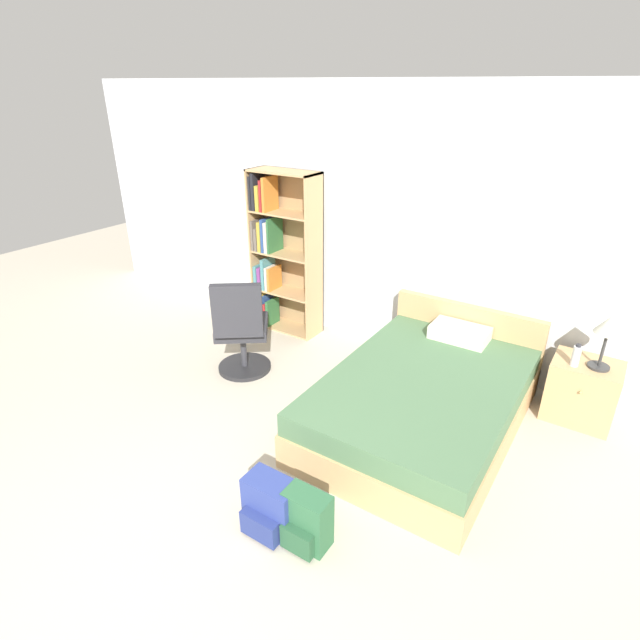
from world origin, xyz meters
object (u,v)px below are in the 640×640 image
Objects in this scene: nightstand at (582,391)px; water_bottle at (576,356)px; bed at (426,398)px; office_chair at (241,331)px; table_lamp at (609,328)px; bookshelf at (278,253)px; backpack_blue at (271,506)px; backpack_green at (306,521)px.

nightstand is 2.76× the size of water_bottle.
office_chair is (-1.76, -0.23, 0.22)m from bed.
table_lamp is 0.31m from water_bottle.
table_lamp is (2.87, 0.98, 0.41)m from office_chair.
bed is (2.11, -0.81, -0.63)m from bookshelf.
table_lamp is (3.22, -0.07, -0.01)m from bookshelf.
backpack_blue is at bearing -121.55° from nightstand.
bookshelf is 3.90× the size of table_lamp.
bed reaches higher than nightstand.
backpack_blue is (-0.38, -1.55, -0.07)m from bed.
bed reaches higher than backpack_green.
water_bottle reaches higher than backpack_green.
bookshelf reaches higher than backpack_green.
water_bottle is 2.62m from backpack_blue.
table_lamp is at bearing 18.76° from office_chair.
water_bottle is (-0.10, -0.10, 0.35)m from nightstand.
table_lamp is at bearing -1.25° from bookshelf.
bed is 4.59× the size of table_lamp.
backpack_blue is at bearing -43.62° from office_chair.
water_bottle is at bearing -156.96° from table_lamp.
bed is 1.30m from nightstand.
bookshelf is at bearing 158.92° from bed.
nightstand is at bearing 36.44° from bed.
bed is 1.53m from backpack_green.
bed is at bearing 85.22° from backpack_green.
backpack_green is (-1.08, -2.19, -0.43)m from water_bottle.
backpack_green is (-1.18, -2.30, -0.08)m from nightstand.
water_bottle is at bearing 63.86° from backpack_green.
bookshelf reaches higher than table_lamp.
office_chair is 2.70× the size of backpack_blue.
water_bottle is (-0.17, -0.07, -0.26)m from table_lamp.
nightstand is at bearing 19.76° from office_chair.
table_lamp is at bearing 23.04° from water_bottle.
table_lamp reaches higher than water_bottle.
water_bottle is at bearing 18.49° from office_chair.
backpack_green reaches higher than backpack_blue.
office_chair reaches higher than nightstand.
nightstand is at bearing 154.96° from table_lamp.
bookshelf is 3.07m from water_bottle.
bookshelf is 2.35m from bed.
office_chair is at bearing -160.24° from nightstand.
bookshelf is 0.85× the size of bed.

